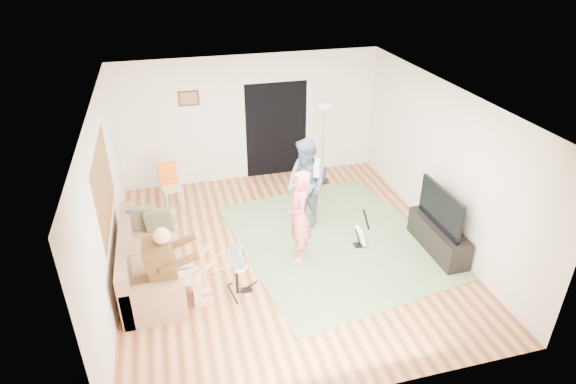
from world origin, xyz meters
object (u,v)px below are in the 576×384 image
object	(u,v)px
sofa	(147,265)
tv_cabinet	(438,238)
torchiere_lamp	(324,131)
drum_kit	(237,277)
guitar_spare	(361,236)
television	(441,208)
singer	(299,216)
dining_chair	(172,191)
guitarist	(306,184)

from	to	relation	value
sofa	tv_cabinet	world-z (taller)	sofa
torchiere_lamp	drum_kit	bearing A→B (deg)	-127.10
guitar_spare	tv_cabinet	world-z (taller)	guitar_spare
guitar_spare	television	distance (m)	1.41
drum_kit	singer	world-z (taller)	singer
sofa	tv_cabinet	xyz separation A→B (m)	(4.80, -0.43, -0.04)
sofa	torchiere_lamp	bearing A→B (deg)	34.39
guitar_spare	torchiere_lamp	world-z (taller)	torchiere_lamp
dining_chair	singer	bearing A→B (deg)	-64.51
guitarist	tv_cabinet	world-z (taller)	guitarist
guitar_spare	tv_cabinet	xyz separation A→B (m)	(1.23, -0.45, 0.04)
television	guitarist	bearing A→B (deg)	143.39
sofa	guitar_spare	world-z (taller)	sofa
drum_kit	television	bearing A→B (deg)	3.72
drum_kit	torchiere_lamp	world-z (taller)	torchiere_lamp
guitarist	guitar_spare	xyz separation A→B (m)	(0.71, -0.96, -0.62)
guitarist	dining_chair	size ratio (longest dim) A/B	1.90
sofa	guitar_spare	bearing A→B (deg)	0.35
sofa	singer	distance (m)	2.50
guitarist	tv_cabinet	xyz separation A→B (m)	(1.94, -1.40, -0.58)
sofa	singer	world-z (taller)	singer
guitar_spare	sofa	bearing A→B (deg)	-179.65
sofa	torchiere_lamp	world-z (taller)	torchiere_lamp
guitar_spare	torchiere_lamp	distance (m)	2.70
torchiere_lamp	sofa	bearing A→B (deg)	-145.61
singer	dining_chair	bearing A→B (deg)	-131.96
sofa	drum_kit	xyz separation A→B (m)	(1.30, -0.65, 0.01)
drum_kit	torchiere_lamp	bearing A→B (deg)	52.90
television	singer	bearing A→B (deg)	169.57
guitarist	dining_chair	xyz separation A→B (m)	(-2.36, 1.35, -0.52)
drum_kit	dining_chair	size ratio (longest dim) A/B	0.79
guitar_spare	torchiere_lamp	size ratio (longest dim) A/B	0.43
singer	torchiere_lamp	world-z (taller)	torchiere_lamp
guitarist	tv_cabinet	distance (m)	2.46
torchiere_lamp	television	bearing A→B (deg)	-70.64
guitarist	torchiere_lamp	bearing A→B (deg)	130.09
drum_kit	torchiere_lamp	size ratio (longest dim) A/B	0.40
singer	torchiere_lamp	xyz separation A→B (m)	(1.26, 2.54, 0.39)
guitar_spare	dining_chair	xyz separation A→B (m)	(-3.07, 2.31, 0.10)
sofa	tv_cabinet	size ratio (longest dim) A/B	1.54
sofa	guitarist	world-z (taller)	guitarist
sofa	torchiere_lamp	size ratio (longest dim) A/B	1.24
television	sofa	bearing A→B (deg)	174.88
guitar_spare	television	world-z (taller)	television
sofa	television	world-z (taller)	television
singer	guitarist	xyz separation A→B (m)	(0.41, 0.98, 0.04)
guitar_spare	dining_chair	distance (m)	3.84
sofa	singer	xyz separation A→B (m)	(2.45, -0.00, 0.51)
drum_kit	guitarist	distance (m)	2.32
guitarist	singer	bearing A→B (deg)	-43.82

